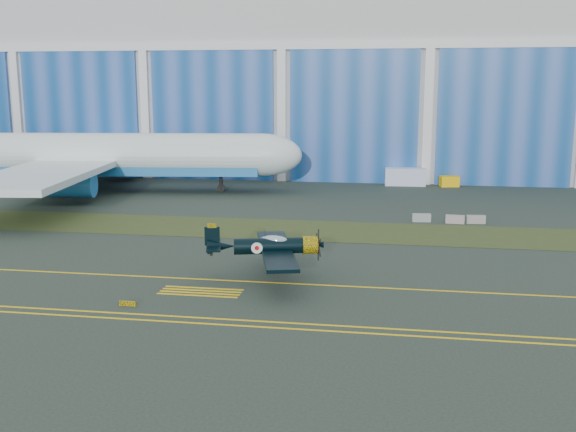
% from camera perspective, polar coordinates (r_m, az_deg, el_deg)
% --- Properties ---
extents(ground, '(260.00, 260.00, 0.00)m').
position_cam_1_polar(ground, '(55.75, 13.22, -4.70)').
color(ground, '#2C382F').
rests_on(ground, ground).
extents(grass_median, '(260.00, 10.00, 0.02)m').
position_cam_1_polar(grass_median, '(69.31, 12.50, -1.55)').
color(grass_median, '#475128').
rests_on(grass_median, ground).
extents(hangar, '(220.00, 45.70, 30.00)m').
position_cam_1_polar(hangar, '(125.42, 11.45, 10.93)').
color(hangar, silver).
rests_on(hangar, ground).
extents(taxiway_centreline, '(200.00, 0.20, 0.02)m').
position_cam_1_polar(taxiway_centreline, '(50.97, 13.57, -6.21)').
color(taxiway_centreline, yellow).
rests_on(taxiway_centreline, ground).
extents(edge_line_near, '(80.00, 0.20, 0.02)m').
position_cam_1_polar(edge_line_near, '(42.01, 14.46, -10.04)').
color(edge_line_near, yellow).
rests_on(edge_line_near, ground).
extents(edge_line_far, '(80.00, 0.20, 0.02)m').
position_cam_1_polar(edge_line_far, '(42.94, 14.35, -9.56)').
color(edge_line_far, yellow).
rests_on(edge_line_far, ground).
extents(hold_short_ladder, '(6.00, 2.40, 0.02)m').
position_cam_1_polar(hold_short_ladder, '(49.86, -7.40, -6.37)').
color(hold_short_ladder, yellow).
rests_on(hold_short_ladder, ground).
extents(guard_board_left, '(1.20, 0.15, 0.35)m').
position_cam_1_polar(guard_board_left, '(47.64, -13.41, -7.22)').
color(guard_board_left, yellow).
rests_on(guard_board_left, ground).
extents(warbird, '(13.02, 14.52, 3.66)m').
position_cam_1_polar(warbird, '(51.91, -1.63, -2.54)').
color(warbird, black).
rests_on(warbird, ground).
extents(jetliner, '(73.47, 64.71, 23.29)m').
position_cam_1_polar(jetliner, '(98.18, -16.68, 8.76)').
color(jetliner, white).
rests_on(jetliner, ground).
extents(shipping_container, '(6.01, 2.57, 2.57)m').
position_cam_1_polar(shipping_container, '(102.12, 9.90, 3.29)').
color(shipping_container, '#C8D5FC').
rests_on(shipping_container, ground).
extents(tug, '(2.95, 2.19, 1.55)m').
position_cam_1_polar(tug, '(102.29, 13.49, 2.87)').
color(tug, yellow).
rests_on(tug, ground).
extents(cart, '(2.36, 1.77, 1.26)m').
position_cam_1_polar(cart, '(114.62, -23.14, 3.07)').
color(cart, silver).
rests_on(cart, ground).
extents(barrier_a, '(2.06, 0.84, 0.90)m').
position_cam_1_polar(barrier_a, '(75.45, 11.23, -0.14)').
color(barrier_a, gray).
rests_on(barrier_a, ground).
extents(barrier_b, '(2.04, 0.75, 0.90)m').
position_cam_1_polar(barrier_b, '(75.38, 13.95, -0.27)').
color(barrier_b, '#9F9092').
rests_on(barrier_b, ground).
extents(barrier_c, '(2.05, 0.78, 0.90)m').
position_cam_1_polar(barrier_c, '(75.88, 15.62, -0.28)').
color(barrier_c, gray).
rests_on(barrier_c, ground).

